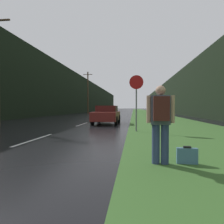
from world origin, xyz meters
The scene contains 13 objects.
grass_verge centered at (6.46, 40.00, 0.01)m, with size 6.00×240.00×0.02m, color #386028.
lane_stripe_b centered at (0.00, 6.70, 0.00)m, with size 0.12×3.00×0.01m, color silver.
lane_stripe_c centered at (0.00, 13.70, 0.00)m, with size 0.12×3.00×0.01m, color silver.
lane_stripe_d centered at (0.00, 20.70, 0.00)m, with size 0.12×3.00×0.01m, color silver.
lane_stripe_e centered at (0.00, 27.70, 0.00)m, with size 0.12×3.00×0.01m, color silver.
lane_stripe_f centered at (0.00, 34.70, 0.00)m, with size 0.12×3.00×0.01m, color silver.
treeline_far_side centered at (-9.46, 50.00, 4.36)m, with size 2.00×140.00×8.72m, color black.
treeline_near_side centered at (12.46, 50.00, 3.76)m, with size 2.00×140.00×7.51m, color black.
utility_pole_far centered at (-5.33, 38.44, 4.29)m, with size 1.80×0.24×8.31m.
stop_sign centered at (3.89, 9.63, 1.77)m, with size 0.71×0.07×2.86m.
hitchhiker_with_backpack centered at (4.32, 3.75, 0.97)m, with size 0.59×0.42×1.69m.
suitcase centered at (4.89, 3.85, 0.18)m, with size 0.43×0.12×0.40m.
car_passing_near centered at (1.73, 14.41, 0.69)m, with size 1.85×4.24×1.36m.
Camera 1 is at (3.76, -0.53, 1.22)m, focal length 32.00 mm.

